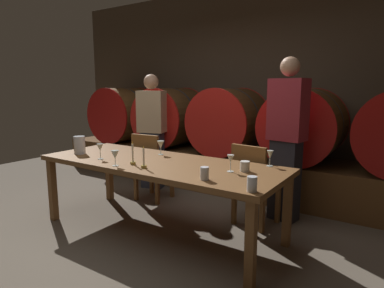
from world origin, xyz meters
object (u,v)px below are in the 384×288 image
object	(u,v)px
wine_glass_right	(231,159)
wine_glass_center	(161,145)
wine_glass_left	(115,155)
cup_center	(245,166)
wine_glass_far_right	(270,155)
cup_right	(252,184)
chair_left	(150,164)
chair_right	(253,181)
guest_left	(152,131)
guest_right	(287,139)
candle_right	(144,162)
wine_barrel_right	(304,126)
wine_barrel_far_left	(125,115)
pitcher	(80,145)
wine_glass_far_left	(100,148)
candle_left	(133,158)
cup_left	(205,173)
dining_table	(159,167)
wine_barrel_center	(229,121)
wine_barrel_left	(171,117)

from	to	relation	value
wine_glass_right	wine_glass_center	bearing A→B (deg)	165.72
wine_glass_left	cup_center	size ratio (longest dim) A/B	1.64
wine_glass_far_right	cup_right	distance (m)	0.82
chair_left	chair_right	xyz separation A→B (m)	(1.43, -0.01, 0.00)
guest_left	wine_glass_left	distance (m)	1.75
guest_right	candle_right	world-z (taller)	guest_right
wine_barrel_right	guest_right	distance (m)	0.73
wine_barrel_far_left	pitcher	distance (m)	2.30
wine_glass_far_right	wine_glass_far_left	bearing A→B (deg)	-156.93
candle_left	wine_glass_far_right	size ratio (longest dim) A/B	1.51
pitcher	wine_glass_center	distance (m)	0.90
pitcher	wine_barrel_far_left	bearing A→B (deg)	122.60
guest_left	cup_left	world-z (taller)	guest_left
dining_table	wine_glass_far_right	bearing A→B (deg)	22.64
wine_barrel_center	pitcher	size ratio (longest dim) A/B	4.80
chair_left	wine_glass_right	distance (m)	1.66
guest_left	wine_glass_center	xyz separation A→B (m)	(0.87, -0.88, -0.00)
wine_barrel_center	wine_glass_far_left	xyz separation A→B (m)	(-0.43, -2.00, -0.13)
pitcher	wine_glass_far_right	world-z (taller)	pitcher
wine_barrel_far_left	chair_left	world-z (taller)	wine_barrel_far_left
wine_barrel_left	wine_glass_right	bearing A→B (deg)	-41.37
wine_glass_left	chair_right	bearing A→B (deg)	48.11
wine_barrel_right	candle_right	size ratio (longest dim) A/B	4.55
dining_table	chair_left	size ratio (longest dim) A/B	2.86
wine_barrel_left	candle_left	bearing A→B (deg)	-61.98
wine_glass_left	cup_right	distance (m)	1.38
candle_right	wine_glass_center	distance (m)	0.63
chair_left	candle_left	world-z (taller)	candle_left
candle_left	cup_center	distance (m)	1.06
wine_barrel_center	wine_barrel_right	bearing A→B (deg)	0.00
wine_barrel_right	guest_left	bearing A→B (deg)	-163.24
wine_glass_left	wine_glass_far_right	bearing A→B (deg)	33.15
wine_glass_left	wine_barrel_left	bearing A→B (deg)	114.38
dining_table	cup_right	xyz separation A→B (m)	(1.16, -0.39, 0.12)
wine_glass_right	cup_center	size ratio (longest dim) A/B	1.67
chair_left	wine_glass_center	size ratio (longest dim) A/B	5.81
pitcher	candle_left	bearing A→B (deg)	-3.80
wine_barrel_right	wine_glass_left	distance (m)	2.42
wine_glass_far_right	cup_center	distance (m)	0.33
wine_barrel_center	cup_right	world-z (taller)	wine_barrel_center
candle_right	cup_left	distance (m)	0.66
wine_barrel_right	wine_glass_far_left	distance (m)	2.50
guest_right	wine_glass_far_left	xyz separation A→B (m)	(-1.51, -1.28, -0.06)
chair_left	wine_glass_center	xyz separation A→B (m)	(0.51, -0.41, 0.35)
wine_glass_far_left	cup_left	distance (m)	1.29
chair_left	candle_left	size ratio (longest dim) A/B	3.91
pitcher	wine_glass_left	size ratio (longest dim) A/B	1.33
wine_barrel_far_left	guest_right	xyz separation A→B (m)	(3.15, -0.73, -0.07)
wine_glass_right	wine_barrel_center	bearing A→B (deg)	117.90
guest_left	wine_glass_right	distance (m)	2.16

